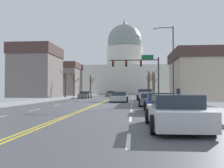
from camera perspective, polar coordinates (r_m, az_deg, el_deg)
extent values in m
cube|color=#4A4A4F|center=(26.20, -3.05, -4.65)|extent=(14.00, 180.00, 0.06)
cube|color=yellow|center=(26.21, -3.31, -4.57)|extent=(0.10, 176.40, 0.00)
cube|color=yellow|center=(26.18, -2.79, -4.58)|extent=(0.10, 176.40, 0.00)
cube|color=silver|center=(7.15, 3.85, -12.93)|extent=(0.12, 2.20, 0.00)
cube|color=silver|center=(12.29, 4.32, -8.11)|extent=(0.12, 2.20, 0.00)
cube|color=silver|center=(17.46, 4.51, -6.13)|extent=(0.12, 2.20, 0.00)
cube|color=silver|center=(22.65, 4.61, -5.06)|extent=(0.12, 2.20, 0.00)
cube|color=silver|center=(27.84, 4.67, -4.39)|extent=(0.12, 2.20, 0.00)
cube|color=silver|center=(33.04, 4.71, -3.93)|extent=(0.12, 2.20, 0.00)
cube|color=silver|center=(38.23, 4.75, -3.59)|extent=(0.12, 2.20, 0.00)
cube|color=silver|center=(43.43, 4.77, -3.34)|extent=(0.12, 2.20, 0.00)
cube|color=silver|center=(48.63, 4.79, -3.14)|extent=(0.12, 2.20, 0.00)
cube|color=silver|center=(53.82, 4.80, -2.97)|extent=(0.12, 2.20, 0.00)
cube|color=silver|center=(59.02, 4.82, -2.84)|extent=(0.12, 2.20, 0.00)
cube|color=silver|center=(64.22, 4.83, -2.73)|extent=(0.12, 2.20, 0.00)
cube|color=silver|center=(69.42, 4.84, -2.63)|extent=(0.12, 2.20, 0.00)
cube|color=silver|center=(74.62, 4.84, -2.55)|extent=(0.12, 2.20, 0.00)
cube|color=silver|center=(79.82, 4.85, -2.48)|extent=(0.12, 2.20, 0.00)
cube|color=silver|center=(85.02, 4.86, -2.42)|extent=(0.12, 2.20, 0.00)
cube|color=silver|center=(90.22, 4.86, -2.36)|extent=(0.12, 2.20, 0.00)
cube|color=silver|center=(18.87, -17.39, -5.72)|extent=(0.12, 2.20, 0.00)
cube|color=silver|center=(23.75, -12.60, -4.86)|extent=(0.12, 2.20, 0.00)
cube|color=silver|center=(28.74, -9.46, -4.28)|extent=(0.12, 2.20, 0.00)
cube|color=silver|center=(33.80, -7.27, -3.87)|extent=(0.12, 2.20, 0.00)
cube|color=silver|center=(38.89, -5.64, -3.55)|extent=(0.12, 2.20, 0.00)
cube|color=silver|center=(44.01, -4.40, -3.31)|extent=(0.12, 2.20, 0.00)
cube|color=silver|center=(49.15, -3.41, -3.12)|extent=(0.12, 2.20, 0.00)
cube|color=silver|center=(54.30, -2.61, -2.96)|extent=(0.12, 2.20, 0.00)
cube|color=silver|center=(59.45, -1.95, -2.84)|extent=(0.12, 2.20, 0.00)
cube|color=silver|center=(64.62, -1.40, -2.73)|extent=(0.12, 2.20, 0.00)
cube|color=silver|center=(69.79, -0.93, -2.63)|extent=(0.12, 2.20, 0.00)
cube|color=silver|center=(74.96, -0.52, -2.55)|extent=(0.12, 2.20, 0.00)
cube|color=silver|center=(80.14, -0.16, -2.48)|extent=(0.12, 2.20, 0.00)
cube|color=silver|center=(85.32, 0.15, -2.42)|extent=(0.12, 2.20, 0.00)
cube|color=silver|center=(90.50, 0.42, -2.37)|extent=(0.12, 2.20, 0.00)
cube|color=#949494|center=(26.39, 15.60, -4.35)|extent=(3.00, 180.00, 0.14)
cube|color=#949494|center=(28.64, -20.19, -4.09)|extent=(3.00, 180.00, 0.14)
cylinder|color=#28282D|center=(39.27, 10.74, 1.42)|extent=(0.22, 0.22, 6.48)
cylinder|color=#28282D|center=(39.31, 5.02, 5.55)|extent=(7.80, 0.16, 0.16)
cube|color=black|center=(39.27, 6.74, 4.74)|extent=(0.32, 0.28, 0.92)
sphere|color=red|center=(39.14, 6.75, 5.17)|extent=(0.22, 0.22, 0.22)
sphere|color=#332B05|center=(39.11, 6.75, 4.76)|extent=(0.22, 0.22, 0.22)
sphere|color=black|center=(39.08, 6.75, 4.36)|extent=(0.22, 0.22, 0.22)
cube|color=black|center=(39.26, 3.31, 4.73)|extent=(0.32, 0.28, 0.92)
sphere|color=red|center=(39.14, 3.31, 5.17)|extent=(0.22, 0.22, 0.22)
sphere|color=#332B05|center=(39.10, 3.31, 4.76)|extent=(0.22, 0.22, 0.22)
sphere|color=black|center=(39.07, 3.31, 4.35)|extent=(0.22, 0.22, 0.22)
cube|color=black|center=(39.38, 0.24, 4.71)|extent=(0.32, 0.28, 0.92)
sphere|color=red|center=(39.25, 0.22, 5.14)|extent=(0.22, 0.22, 0.22)
sphere|color=#332B05|center=(39.22, 0.22, 4.74)|extent=(0.22, 0.22, 0.22)
sphere|color=black|center=(39.19, 0.22, 4.33)|extent=(0.22, 0.22, 0.22)
cube|color=#146033|center=(39.45, 8.21, 6.19)|extent=(1.90, 0.06, 0.70)
cylinder|color=#333338|center=(28.96, 14.03, 4.57)|extent=(0.14, 0.14, 8.62)
cylinder|color=#333338|center=(29.55, 12.04, 12.64)|extent=(1.98, 0.09, 0.09)
cube|color=#B2B2AD|center=(29.43, 10.08, 12.54)|extent=(0.56, 0.24, 0.16)
cube|color=beige|center=(103.77, 2.93, 0.84)|extent=(35.89, 21.14, 11.21)
cylinder|color=beige|center=(104.62, 2.93, 6.20)|extent=(15.05, 15.05, 8.34)
sphere|color=gray|center=(105.72, 2.92, 9.80)|extent=(14.47, 14.47, 14.47)
cone|color=gray|center=(107.69, 2.92, 14.21)|extent=(1.80, 1.80, 2.40)
cube|color=#ADB2B7|center=(35.82, 7.71, -2.76)|extent=(2.20, 5.26, 0.77)
cube|color=#1E2833|center=(36.54, 7.62, -1.66)|extent=(1.95, 1.81, 0.60)
cube|color=#ADB2B7|center=(33.28, 8.02, -2.00)|extent=(1.91, 0.14, 0.22)
cylinder|color=black|center=(37.33, 5.94, -3.03)|extent=(0.30, 0.81, 0.80)
cylinder|color=black|center=(37.47, 9.12, -3.01)|extent=(0.30, 0.81, 0.80)
cylinder|color=black|center=(34.21, 6.15, -3.17)|extent=(0.30, 0.81, 0.80)
cylinder|color=black|center=(34.36, 9.63, -3.15)|extent=(0.30, 0.81, 0.80)
cube|color=#9EA3A8|center=(30.16, 1.73, -3.29)|extent=(1.88, 4.43, 0.61)
cube|color=#232D38|center=(29.92, 1.71, -2.27)|extent=(1.65, 1.95, 0.47)
cylinder|color=black|center=(31.59, 0.17, -3.47)|extent=(0.22, 0.64, 0.64)
cylinder|color=black|center=(31.50, 3.55, -3.47)|extent=(0.22, 0.64, 0.64)
cylinder|color=black|center=(28.86, -0.26, -3.66)|extent=(0.22, 0.64, 0.64)
cylinder|color=black|center=(28.76, 3.45, -3.66)|extent=(0.22, 0.64, 0.64)
cube|color=#6B6056|center=(22.92, 8.76, -3.90)|extent=(1.92, 4.43, 0.57)
cube|color=#232D38|center=(22.64, 8.78, -2.70)|extent=(1.63, 2.01, 0.40)
cylinder|color=black|center=(24.26, 6.52, -4.07)|extent=(0.24, 0.65, 0.64)
cylinder|color=black|center=(24.33, 10.76, -4.04)|extent=(0.24, 0.65, 0.64)
cylinder|color=black|center=(21.55, 6.51, -4.39)|extent=(0.24, 0.65, 0.64)
cylinder|color=black|center=(21.62, 11.27, -4.37)|extent=(0.24, 0.65, 0.64)
cube|color=navy|center=(16.69, 11.09, -4.69)|extent=(1.87, 4.28, 0.64)
cube|color=#232D38|center=(16.46, 11.15, -2.83)|extent=(1.64, 2.06, 0.46)
cylinder|color=black|center=(17.96, 7.72, -4.98)|extent=(0.22, 0.64, 0.64)
cylinder|color=black|center=(18.13, 13.58, -4.92)|extent=(0.22, 0.64, 0.64)
cylinder|color=black|center=(15.32, 8.14, -5.59)|extent=(0.22, 0.64, 0.64)
cylinder|color=black|center=(15.52, 14.99, -5.50)|extent=(0.22, 0.64, 0.64)
cube|color=silver|center=(9.57, 14.40, -7.10)|extent=(1.87, 4.41, 0.63)
cube|color=#232D38|center=(9.39, 14.54, -3.84)|extent=(1.63, 2.08, 0.47)
cylinder|color=black|center=(10.83, 8.33, -7.31)|extent=(0.22, 0.64, 0.64)
cylinder|color=black|center=(11.10, 17.89, -7.11)|extent=(0.22, 0.64, 0.64)
cylinder|color=black|center=(8.13, 9.62, -9.26)|extent=(0.22, 0.64, 0.64)
cylinder|color=black|center=(8.49, 22.20, -8.84)|extent=(0.22, 0.64, 0.64)
cube|color=#6B6056|center=(45.03, -6.31, -2.68)|extent=(1.77, 4.32, 0.61)
cube|color=#232D38|center=(45.22, -6.26, -1.99)|extent=(1.55, 1.98, 0.47)
cylinder|color=black|center=(43.56, -5.51, -2.91)|extent=(0.22, 0.64, 0.64)
cylinder|color=black|center=(43.91, -7.77, -2.89)|extent=(0.22, 0.64, 0.64)
cylinder|color=black|center=(46.19, -4.91, -2.83)|extent=(0.22, 0.64, 0.64)
cylinder|color=black|center=(46.52, -7.05, -2.82)|extent=(0.22, 0.64, 0.64)
cube|color=#6B6056|center=(57.32, -0.35, -2.41)|extent=(1.82, 4.56, 0.63)
cube|color=#232D38|center=(57.69, -0.31, -1.86)|extent=(1.57, 2.03, 0.46)
cylinder|color=black|center=(55.84, 0.39, -2.60)|extent=(0.23, 0.64, 0.64)
cylinder|color=black|center=(56.03, -1.40, -2.60)|extent=(0.23, 0.64, 0.64)
cylinder|color=black|center=(58.64, 0.65, -2.55)|extent=(0.23, 0.64, 0.64)
cylinder|color=black|center=(58.82, -1.05, -2.54)|extent=(0.23, 0.64, 0.64)
cube|color=slate|center=(52.97, -17.12, 1.60)|extent=(8.28, 9.81, 8.39)
cube|color=#47332D|center=(53.50, -17.08, 7.25)|extent=(8.62, 10.20, 2.15)
cube|color=slate|center=(71.76, -11.29, 0.41)|extent=(9.19, 9.96, 7.47)
cube|color=#47332D|center=(72.05, -11.27, 4.05)|extent=(9.56, 10.36, 1.70)
cube|color=#B2A38E|center=(36.94, 23.94, 0.71)|extent=(12.69, 9.00, 5.49)
cube|color=#47332D|center=(37.22, 23.88, 6.01)|extent=(13.20, 9.36, 1.39)
cylinder|color=#4C3D2D|center=(60.04, 9.76, -0.12)|extent=(0.36, 0.36, 5.34)
cylinder|color=#4C3D2D|center=(59.77, 9.30, 1.76)|extent=(1.09, 0.73, 0.84)
cylinder|color=#4C3D2D|center=(60.62, 9.18, 0.87)|extent=(1.22, 1.26, 0.99)
cylinder|color=#4C3D2D|center=(60.13, 10.20, 0.85)|extent=(0.99, 0.11, 1.44)
cylinder|color=#4C3D2D|center=(60.79, 9.95, 0.68)|extent=(0.62, 1.47, 1.05)
cylinder|color=#4C3D2D|center=(59.73, 9.57, 1.29)|extent=(0.59, 0.83, 0.88)
cylinder|color=#4C3D2D|center=(60.00, 9.37, 1.35)|extent=(0.89, 0.21, 1.20)
cylinder|color=#4C3D2D|center=(59.58, 9.50, 2.28)|extent=(0.77, 1.24, 1.43)
cylinder|color=#4C3D2D|center=(67.55, -5.02, -0.28)|extent=(0.40, 0.40, 5.36)
cylinder|color=#4C3D2D|center=(67.41, -4.69, 0.52)|extent=(0.91, 0.30, 1.21)
cylinder|color=#4C3D2D|center=(67.95, -4.47, 1.04)|extent=(1.27, 1.02, 0.82)
cylinder|color=#4C3D2D|center=(67.07, -4.76, 0.79)|extent=(0.87, 1.02, 1.60)
cylinder|color=#4C3D2D|center=(67.96, -5.14, 0.47)|extent=(0.50, 0.80, 1.00)
cylinder|color=#4C3D2D|center=(68.31, -4.58, 0.40)|extent=(0.87, 1.70, 0.92)
cylinder|color=#423328|center=(68.12, 8.62, 0.06)|extent=(0.29, 0.29, 6.16)
cylinder|color=#423328|center=(68.56, 8.41, 2.27)|extent=(0.54, 0.74, 0.76)
cylinder|color=#423328|center=(68.53, 8.88, 1.52)|extent=(0.81, 0.77, 1.17)
cylinder|color=#423328|center=(68.57, 8.49, 2.52)|extent=(0.38, 0.73, 1.04)
cylinder|color=#423328|center=(67.67, 8.57, 2.71)|extent=(0.26, 1.28, 1.12)
cylinder|color=#423328|center=(67.88, 8.86, 1.46)|extent=(0.61, 0.72, 0.92)
cylinder|color=#423328|center=(67.89, 8.26, 1.17)|extent=(1.01, 0.66, 1.19)
cylinder|color=#423328|center=(68.43, 9.08, 1.02)|extent=(1.25, 0.57, 1.35)
cylinder|color=#423328|center=(52.83, -8.78, -0.15)|extent=(0.26, 0.26, 4.97)
cylinder|color=#423328|center=(52.54, -9.33, 2.49)|extent=(0.94, 1.14, 1.00)
cylinder|color=#423328|center=(52.71, -9.25, 1.52)|extent=(0.86, 0.64, 1.60)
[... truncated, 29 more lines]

